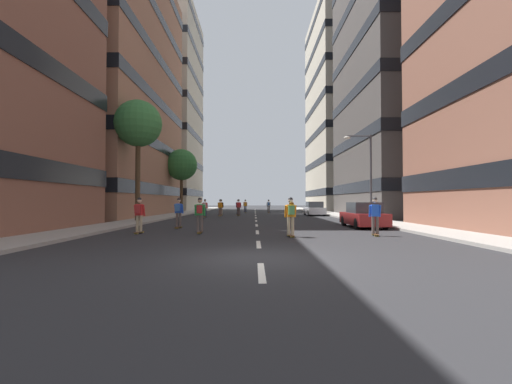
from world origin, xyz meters
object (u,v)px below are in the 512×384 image
skater_1 (239,207)px  skater_10 (221,206)px  street_tree_near (182,165)px  skater_2 (220,207)px  skater_4 (245,205)px  parked_car_mid (363,216)px  skater_5 (375,214)px  skater_9 (291,206)px  skater_7 (269,205)px  skater_6 (139,213)px  skater_0 (178,211)px  skater_11 (205,207)px  parked_car_near (314,209)px  streetlamp_right (366,167)px  skater_8 (200,213)px  skater_3 (238,206)px  street_tree_mid (138,124)px  skater_12 (291,214)px

skater_1 → skater_10: size_ratio=1.00×
street_tree_near → skater_2: size_ratio=4.34×
skater_4 → parked_car_mid: bearing=-73.5°
skater_5 → street_tree_near: bearing=118.8°
skater_9 → skater_7: bearing=112.5°
parked_car_mid → skater_4: 27.46m
skater_6 → skater_0: bearing=70.4°
skater_10 → skater_11: bearing=-100.4°
parked_car_near → streetlamp_right: bearing=-81.1°
skater_0 → skater_8: size_ratio=1.00×
skater_3 → skater_7: bearing=61.5°
street_tree_near → skater_1: size_ratio=4.34×
skater_8 → parked_car_near: bearing=66.0°
skater_10 → skater_4: bearing=70.7°
street_tree_mid → street_tree_near: bearing=90.0°
skater_5 → skater_1: bearing=108.3°
skater_3 → skater_11: (-3.04, -4.99, 0.03)m
street_tree_mid → skater_3: street_tree_mid is taller
parked_car_near → skater_3: skater_3 is taller
skater_11 → skater_12: size_ratio=1.00×
parked_car_near → skater_11: 12.12m
street_tree_mid → skater_9: bearing=46.9°
skater_8 → street_tree_mid: bearing=124.1°
parked_car_near → skater_2: (-10.16, -1.68, 0.29)m
streetlamp_right → skater_6: bearing=-147.0°
skater_8 → skater_11: 17.09m
parked_car_mid → skater_11: bearing=130.9°
skater_3 → skater_9: 6.21m
skater_6 → skater_11: (0.81, 17.13, 0.00)m
parked_car_near → skater_6: 24.40m
skater_2 → skater_12: 21.61m
skater_2 → skater_3: same height
street_tree_mid → skater_5: size_ratio=5.12×
skater_9 → parked_car_mid: bearing=-83.2°
skater_4 → skater_8: 30.10m
skater_0 → skater_7: 26.37m
skater_0 → skater_5: (10.00, -4.54, -0.03)m
skater_6 → skater_11: 17.15m
parked_car_mid → skater_2: size_ratio=2.47×
skater_9 → skater_10: (-8.11, -0.34, 0.03)m
skater_10 → skater_3: bearing=-19.5°
street_tree_mid → skater_4: 23.29m
parked_car_near → parked_car_mid: bearing=-90.0°
parked_car_near → skater_0: skater_0 is taller
skater_0 → skater_3: 18.93m
skater_2 → skater_6: bearing=-96.2°
street_tree_mid → skater_2: bearing=63.0°
street_tree_near → skater_7: street_tree_near is taller
street_tree_mid → skater_2: street_tree_mid is taller
street_tree_mid → skater_7: size_ratio=5.12×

